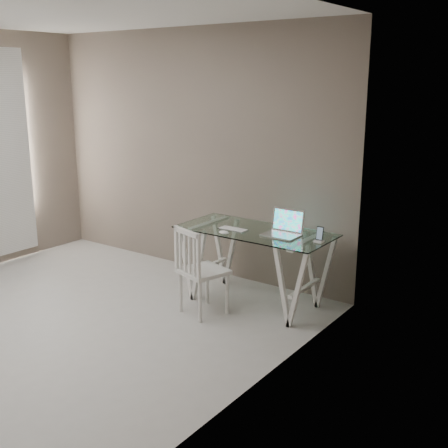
{
  "coord_description": "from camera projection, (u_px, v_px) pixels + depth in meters",
  "views": [
    {
      "loc": [
        3.95,
        -2.66,
        2.16
      ],
      "look_at": [
        1.02,
        1.42,
        0.85
      ],
      "focal_mm": 45.0,
      "sensor_mm": 36.0,
      "label": 1
    }
  ],
  "objects": [
    {
      "name": "chair",
      "position": [
        197.0,
        267.0,
        5.17
      ],
      "size": [
        0.48,
        0.48,
        0.85
      ],
      "rotation": [
        0.0,
        0.0,
        -0.28
      ],
      "color": "silver",
      "rests_on": "ground"
    },
    {
      "name": "phone_dock",
      "position": [
        319.0,
        238.0,
        4.98
      ],
      "size": [
        0.08,
        0.08,
        0.14
      ],
      "color": "white",
      "rests_on": "desk"
    },
    {
      "name": "room",
      "position": [
        12.0,
        135.0,
        4.48
      ],
      "size": [
        4.5,
        4.52,
        2.71
      ],
      "color": "#A9A8A2",
      "rests_on": "ground"
    },
    {
      "name": "laptop",
      "position": [
        284.0,
        229.0,
        5.21
      ],
      "size": [
        0.33,
        0.27,
        0.23
      ],
      "color": "silver",
      "rests_on": "desk"
    },
    {
      "name": "keyboard",
      "position": [
        233.0,
        229.0,
        5.4
      ],
      "size": [
        0.29,
        0.12,
        0.01
      ],
      "primitive_type": "cube",
      "color": "silver",
      "rests_on": "desk"
    },
    {
      "name": "mouse",
      "position": [
        224.0,
        232.0,
        5.24
      ],
      "size": [
        0.11,
        0.06,
        0.03
      ],
      "primitive_type": "ellipsoid",
      "color": "white",
      "rests_on": "desk"
    },
    {
      "name": "desk",
      "position": [
        254.0,
        266.0,
        5.46
      ],
      "size": [
        1.5,
        0.7,
        0.75
      ],
      "color": "silver",
      "rests_on": "ground"
    }
  ]
}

